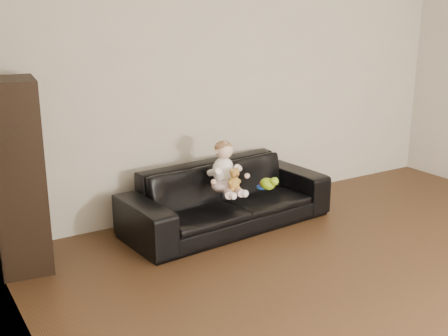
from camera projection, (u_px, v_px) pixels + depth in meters
wall_back at (244, 77)px, 5.54m from camera, size 5.00×0.00×5.00m
wall_left at (84, 199)px, 2.04m from camera, size 0.00×5.50×5.50m
sofa at (227, 196)px, 5.16m from camera, size 2.01×0.93×0.57m
cabinet at (18, 176)px, 4.23m from camera, size 0.43×0.55×1.47m
shelf_item at (16, 133)px, 4.14m from camera, size 0.21×0.27×0.28m
baby at (225, 170)px, 4.95m from camera, size 0.36×0.42×0.46m
teddy_bear at (234, 179)px, 4.85m from camera, size 0.12×0.12×0.20m
toy_green at (268, 184)px, 5.06m from camera, size 0.18×0.19×0.11m
toy_rattle at (263, 184)px, 5.12m from camera, size 0.08×0.08×0.07m
toy_blue_disc at (263, 187)px, 5.12m from camera, size 0.15×0.15×0.02m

